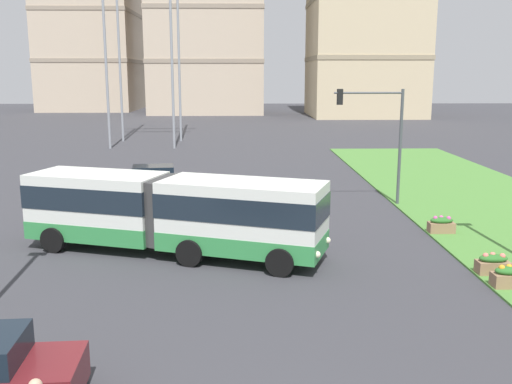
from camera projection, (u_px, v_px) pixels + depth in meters
name	position (u px, v px, depth m)	size (l,w,h in m)	color
articulated_bus	(172.00, 212.00, 22.10)	(11.93, 6.15, 3.00)	silver
car_grey_wagon	(156.00, 180.00, 33.91)	(4.59, 2.47, 1.58)	slate
flower_planter_3	(510.00, 276.00, 18.63)	(1.10, 0.56, 0.74)	#937051
flower_planter_4	(493.00, 264.00, 19.87)	(1.10, 0.56, 0.74)	#937051
flower_planter_5	(441.00, 225.00, 25.04)	(1.10, 0.56, 0.74)	#937051
traffic_light_far_right	(379.00, 127.00, 29.86)	(3.62, 0.28, 6.10)	#474C51
apartment_tower_centre	(366.00, 4.00, 92.81)	(17.75, 17.95, 35.91)	beige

